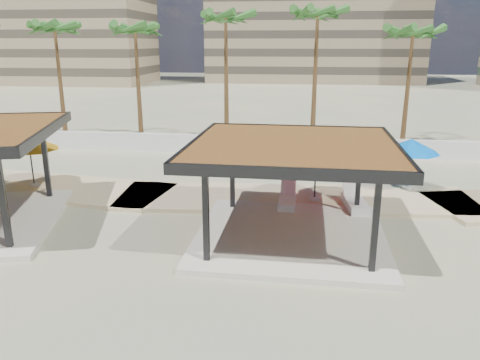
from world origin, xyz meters
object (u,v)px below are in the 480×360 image
(umbrella_c, at_px, (317,148))
(lounger_c, at_px, (355,203))
(lounger_b, at_px, (287,200))
(pavilion_central, at_px, (292,182))

(umbrella_c, bearing_deg, lounger_c, -27.06)
(lounger_b, xyz_separation_m, lounger_c, (2.86, 0.00, 0.02))
(umbrella_c, relative_size, lounger_b, 1.84)
(umbrella_c, bearing_deg, lounger_b, -144.15)
(pavilion_central, distance_m, umbrella_c, 4.20)
(pavilion_central, relative_size, lounger_b, 3.40)
(pavilion_central, relative_size, umbrella_c, 1.84)
(pavilion_central, xyz_separation_m, lounger_c, (2.63, 3.22, -1.77))
(lounger_b, bearing_deg, umbrella_c, -53.40)
(pavilion_central, relative_size, lounger_c, 3.03)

